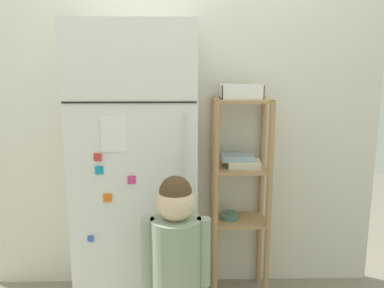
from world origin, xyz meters
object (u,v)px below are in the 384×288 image
(child_standing, at_px, (176,257))
(fruit_bin, at_px, (243,94))
(refrigerator, at_px, (139,176))
(pantry_shelf_unit, at_px, (240,182))

(child_standing, relative_size, fruit_bin, 4.05)
(refrigerator, bearing_deg, child_standing, -66.96)
(child_standing, height_order, pantry_shelf_unit, pantry_shelf_unit)
(refrigerator, distance_m, child_standing, 0.62)
(pantry_shelf_unit, bearing_deg, fruit_bin, -31.01)
(pantry_shelf_unit, relative_size, fruit_bin, 5.19)
(refrigerator, distance_m, pantry_shelf_unit, 0.65)
(child_standing, distance_m, fruit_bin, 1.07)
(child_standing, xyz_separation_m, pantry_shelf_unit, (0.39, 0.70, 0.15))
(pantry_shelf_unit, distance_m, fruit_bin, 0.56)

